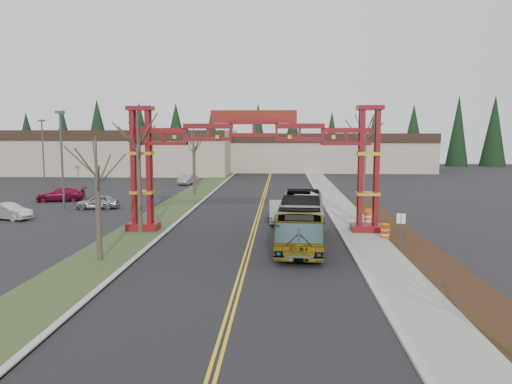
# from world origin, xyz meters

# --- Properties ---
(ground) EXTENTS (200.00, 200.00, 0.00)m
(ground) POSITION_xyz_m (0.00, 0.00, 0.00)
(ground) COLOR black
(ground) RESTS_ON ground
(road) EXTENTS (12.00, 110.00, 0.02)m
(road) POSITION_xyz_m (0.00, 25.00, 0.01)
(road) COLOR black
(road) RESTS_ON ground
(lane_line_left) EXTENTS (0.12, 100.00, 0.01)m
(lane_line_left) POSITION_xyz_m (-0.12, 25.00, 0.03)
(lane_line_left) COLOR yellow
(lane_line_left) RESTS_ON road
(lane_line_right) EXTENTS (0.12, 100.00, 0.01)m
(lane_line_right) POSITION_xyz_m (0.12, 25.00, 0.03)
(lane_line_right) COLOR yellow
(lane_line_right) RESTS_ON road
(curb_right) EXTENTS (0.30, 110.00, 0.15)m
(curb_right) POSITION_xyz_m (6.15, 25.00, 0.07)
(curb_right) COLOR #ADADA8
(curb_right) RESTS_ON ground
(sidewalk_right) EXTENTS (2.60, 110.00, 0.14)m
(sidewalk_right) POSITION_xyz_m (7.60, 25.00, 0.08)
(sidewalk_right) COLOR gray
(sidewalk_right) RESTS_ON ground
(landscape_strip) EXTENTS (2.60, 50.00, 0.12)m
(landscape_strip) POSITION_xyz_m (10.20, 10.00, 0.06)
(landscape_strip) COLOR black
(landscape_strip) RESTS_ON ground
(grass_median) EXTENTS (4.00, 110.00, 0.08)m
(grass_median) POSITION_xyz_m (-8.00, 25.00, 0.04)
(grass_median) COLOR #344C26
(grass_median) RESTS_ON ground
(curb_left) EXTENTS (0.30, 110.00, 0.15)m
(curb_left) POSITION_xyz_m (-6.15, 25.00, 0.07)
(curb_left) COLOR #ADADA8
(curb_left) RESTS_ON ground
(gateway_arch) EXTENTS (18.20, 1.60, 8.90)m
(gateway_arch) POSITION_xyz_m (0.00, 18.00, 5.98)
(gateway_arch) COLOR #640D0D
(gateway_arch) RESTS_ON ground
(retail_building_west) EXTENTS (46.00, 22.30, 7.50)m
(retail_building_west) POSITION_xyz_m (-30.00, 71.96, 3.76)
(retail_building_west) COLOR tan
(retail_building_west) RESTS_ON ground
(retail_building_east) EXTENTS (38.00, 20.30, 7.00)m
(retail_building_east) POSITION_xyz_m (10.00, 79.95, 3.51)
(retail_building_east) COLOR tan
(retail_building_east) RESTS_ON ground
(conifer_treeline) EXTENTS (116.10, 5.60, 13.00)m
(conifer_treeline) POSITION_xyz_m (0.25, 92.00, 6.49)
(conifer_treeline) COLOR black
(conifer_treeline) RESTS_ON ground
(transit_bus) EXTENTS (3.32, 11.38, 3.13)m
(transit_bus) POSITION_xyz_m (3.22, 14.00, 1.57)
(transit_bus) COLOR #9FA3A7
(transit_bus) RESTS_ON ground
(silver_sedan) EXTENTS (1.97, 5.12, 1.66)m
(silver_sedan) POSITION_xyz_m (1.88, 22.00, 0.83)
(silver_sedan) COLOR #A5A8AD
(silver_sedan) RESTS_ON ground
(parked_car_near_a) EXTENTS (4.03, 1.95, 1.33)m
(parked_car_near_a) POSITION_xyz_m (-15.12, 28.09, 0.66)
(parked_car_near_a) COLOR gray
(parked_car_near_a) RESTS_ON ground
(parked_car_near_b) EXTENTS (4.34, 2.58, 1.35)m
(parked_car_near_b) POSITION_xyz_m (-20.27, 21.98, 0.68)
(parked_car_near_b) COLOR silver
(parked_car_near_b) RESTS_ON ground
(parked_car_mid_a) EXTENTS (5.24, 3.03, 1.43)m
(parked_car_mid_a) POSITION_xyz_m (-20.90, 33.15, 0.71)
(parked_car_mid_a) COLOR maroon
(parked_car_mid_a) RESTS_ON ground
(parked_car_far_a) EXTENTS (2.20, 4.43, 1.40)m
(parked_car_far_a) POSITION_xyz_m (-11.00, 50.71, 0.70)
(parked_car_far_a) COLOR #979B9E
(parked_car_far_a) RESTS_ON ground
(bare_tree_median_near) EXTENTS (3.01, 3.01, 6.83)m
(bare_tree_median_near) POSITION_xyz_m (-8.00, 9.35, 4.82)
(bare_tree_median_near) COLOR #382D26
(bare_tree_median_near) RESTS_ON ground
(bare_tree_median_mid) EXTENTS (3.28, 3.28, 8.37)m
(bare_tree_median_mid) POSITION_xyz_m (-8.00, 17.24, 6.16)
(bare_tree_median_mid) COLOR #382D26
(bare_tree_median_mid) RESTS_ON ground
(bare_tree_median_far) EXTENTS (3.45, 3.45, 7.86)m
(bare_tree_median_far) POSITION_xyz_m (-8.00, 39.16, 5.55)
(bare_tree_median_far) COLOR #382D26
(bare_tree_median_far) RESTS_ON ground
(bare_tree_right_far) EXTENTS (3.48, 3.48, 9.19)m
(bare_tree_right_far) POSITION_xyz_m (10.00, 32.22, 6.84)
(bare_tree_right_far) COLOR #382D26
(bare_tree_right_far) RESTS_ON ground
(light_pole_near) EXTENTS (0.78, 0.39, 9.01)m
(light_pole_near) POSITION_xyz_m (-18.12, 27.59, 5.21)
(light_pole_near) COLOR #3F3F44
(light_pole_near) RESTS_ON ground
(light_pole_mid) EXTENTS (0.76, 0.38, 8.73)m
(light_pole_mid) POSITION_xyz_m (-28.72, 45.70, 5.05)
(light_pole_mid) COLOR #3F3F44
(light_pole_mid) RESTS_ON ground
(light_pole_far) EXTENTS (0.76, 0.38, 8.77)m
(light_pole_far) POSITION_xyz_m (-21.62, 60.12, 5.07)
(light_pole_far) COLOR #3F3F44
(light_pole_far) RESTS_ON ground
(street_sign) EXTENTS (0.50, 0.19, 2.24)m
(street_sign) POSITION_xyz_m (9.12, 12.79, 1.61)
(street_sign) COLOR #3F3F44
(street_sign) RESTS_ON ground
(barrel_south) EXTENTS (0.58, 0.58, 1.07)m
(barrel_south) POSITION_xyz_m (8.81, 15.73, 0.54)
(barrel_south) COLOR #EB520D
(barrel_south) RESTS_ON ground
(barrel_mid) EXTENTS (0.59, 0.59, 1.08)m
(barrel_mid) POSITION_xyz_m (8.52, 20.88, 0.54)
(barrel_mid) COLOR #EB520D
(barrel_mid) RESTS_ON ground
(barrel_north) EXTENTS (0.59, 0.59, 1.09)m
(barrel_north) POSITION_xyz_m (8.81, 21.91, 0.55)
(barrel_north) COLOR #EB520D
(barrel_north) RESTS_ON ground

